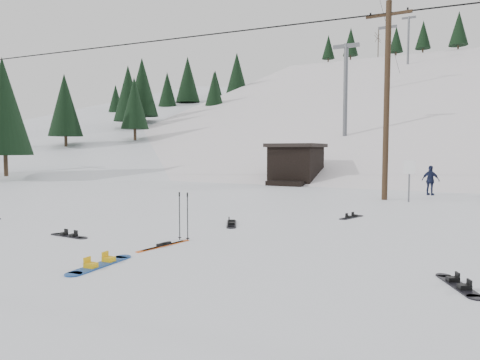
% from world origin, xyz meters
% --- Properties ---
extents(ground, '(200.00, 200.00, 0.00)m').
position_xyz_m(ground, '(0.00, 0.00, 0.00)').
color(ground, white).
rests_on(ground, ground).
extents(ski_slope, '(60.00, 85.24, 65.97)m').
position_xyz_m(ski_slope, '(0.00, 55.00, -12.00)').
color(ski_slope, white).
rests_on(ski_slope, ground).
extents(ridge_left, '(47.54, 95.03, 58.38)m').
position_xyz_m(ridge_left, '(-36.00, 48.00, -11.00)').
color(ridge_left, white).
rests_on(ridge_left, ground).
extents(treeline_left, '(20.00, 64.00, 10.00)m').
position_xyz_m(treeline_left, '(-34.00, 40.00, 0.00)').
color(treeline_left, black).
rests_on(treeline_left, ground).
extents(treeline_crest, '(50.00, 6.00, 10.00)m').
position_xyz_m(treeline_crest, '(0.00, 86.00, 0.00)').
color(treeline_crest, black).
rests_on(treeline_crest, ski_slope).
extents(utility_pole, '(2.00, 0.26, 9.00)m').
position_xyz_m(utility_pole, '(2.00, 14.00, 4.68)').
color(utility_pole, '#3A2819').
rests_on(utility_pole, ground).
extents(trail_sign, '(0.50, 0.09, 1.85)m').
position_xyz_m(trail_sign, '(3.10, 13.58, 1.27)').
color(trail_sign, '#595B60').
rests_on(trail_sign, ground).
extents(lift_hut, '(3.40, 4.10, 2.75)m').
position_xyz_m(lift_hut, '(-5.00, 20.94, 1.36)').
color(lift_hut, black).
rests_on(lift_hut, ground).
extents(lift_tower_near, '(2.20, 0.36, 8.00)m').
position_xyz_m(lift_tower_near, '(-4.00, 30.00, 7.86)').
color(lift_tower_near, '#595B60').
rests_on(lift_tower_near, ski_slope).
extents(lift_tower_mid, '(2.20, 0.36, 8.00)m').
position_xyz_m(lift_tower_mid, '(-4.00, 50.00, 14.36)').
color(lift_tower_mid, '#595B60').
rests_on(lift_tower_mid, ski_slope).
extents(lift_tower_far, '(2.20, 0.36, 8.00)m').
position_xyz_m(lift_tower_far, '(-4.00, 70.00, 20.86)').
color(lift_tower_far, '#595B60').
rests_on(lift_tower_far, ski_slope).
extents(hero_snowboard, '(0.42, 1.71, 0.12)m').
position_xyz_m(hero_snowboard, '(-1.02, -0.48, 0.03)').
color(hero_snowboard, navy).
rests_on(hero_snowboard, ground).
extents(hero_skis, '(0.34, 1.63, 0.09)m').
position_xyz_m(hero_skis, '(-0.98, 1.50, 0.02)').
color(hero_skis, '#BF4B13').
rests_on(hero_skis, ground).
extents(ski_poles, '(0.34, 0.09, 1.23)m').
position_xyz_m(ski_poles, '(-0.96, 2.28, 0.63)').
color(ski_poles, black).
rests_on(ski_poles, ground).
extents(board_scatter_a, '(1.33, 0.29, 0.09)m').
position_xyz_m(board_scatter_a, '(-3.95, 1.23, 0.02)').
color(board_scatter_a, black).
rests_on(board_scatter_a, ground).
extents(board_scatter_b, '(0.87, 1.37, 0.11)m').
position_xyz_m(board_scatter_b, '(-1.02, 4.88, 0.03)').
color(board_scatter_b, black).
rests_on(board_scatter_b, ground).
extents(board_scatter_d, '(0.77, 1.30, 0.10)m').
position_xyz_m(board_scatter_d, '(5.30, 1.43, 0.03)').
color(board_scatter_d, black).
rests_on(board_scatter_d, ground).
extents(board_scatter_f, '(0.58, 1.26, 0.09)m').
position_xyz_m(board_scatter_f, '(1.93, 7.97, 0.02)').
color(board_scatter_f, black).
rests_on(board_scatter_f, ground).
extents(skier_navy, '(0.96, 0.64, 1.52)m').
position_xyz_m(skier_navy, '(3.72, 17.15, 0.76)').
color(skier_navy, '#171D3B').
rests_on(skier_navy, ground).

